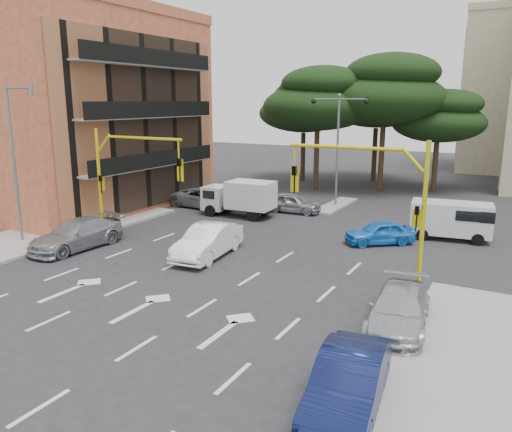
% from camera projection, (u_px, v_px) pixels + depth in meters
% --- Properties ---
extents(ground, '(120.00, 120.00, 0.00)m').
position_uv_depth(ground, '(210.00, 271.00, 22.27)').
color(ground, '#28282B').
rests_on(ground, ground).
extents(median_strip, '(1.40, 6.00, 0.15)m').
position_uv_depth(median_strip, '(335.00, 206.00, 35.88)').
color(median_strip, gray).
rests_on(median_strip, ground).
extents(apartment_orange, '(15.19, 16.15, 13.70)m').
position_uv_depth(apartment_orange, '(64.00, 109.00, 36.01)').
color(apartment_orange, '#A74434').
rests_on(apartment_orange, ground).
extents(pine_left_near, '(9.15, 9.15, 10.23)m').
position_uv_depth(pine_left_near, '(318.00, 99.00, 41.12)').
color(pine_left_near, '#382616').
rests_on(pine_left_near, ground).
extents(pine_center, '(9.98, 9.98, 11.16)m').
position_uv_depth(pine_center, '(386.00, 90.00, 40.30)').
color(pine_center, '#382616').
rests_on(pine_center, ground).
extents(pine_left_far, '(8.32, 8.32, 9.30)m').
position_uv_depth(pine_left_far, '(304.00, 106.00, 46.10)').
color(pine_left_far, '#382616').
rests_on(pine_left_far, ground).
extents(pine_right, '(7.49, 7.49, 8.37)m').
position_uv_depth(pine_right, '(440.00, 116.00, 40.59)').
color(pine_right, '#382616').
rests_on(pine_right, ground).
extents(pine_back, '(9.15, 9.15, 10.23)m').
position_uv_depth(pine_back, '(378.00, 99.00, 45.66)').
color(pine_back, '#382616').
rests_on(pine_back, ground).
extents(signal_mast_right, '(5.79, 0.37, 6.00)m').
position_uv_depth(signal_mast_right, '(378.00, 192.00, 19.87)').
color(signal_mast_right, yellow).
rests_on(signal_mast_right, ground).
extents(signal_mast_left, '(5.79, 0.37, 6.00)m').
position_uv_depth(signal_mast_left, '(123.00, 170.00, 26.30)').
color(signal_mast_left, yellow).
rests_on(signal_mast_left, ground).
extents(street_lamp_left, '(2.08, 0.20, 8.00)m').
position_uv_depth(street_lamp_left, '(16.00, 155.00, 25.68)').
color(street_lamp_left, slate).
rests_on(street_lamp_left, sidewalk_left).
extents(street_lamp_center, '(4.16, 0.36, 7.77)m').
position_uv_depth(street_lamp_center, '(338.00, 130.00, 34.67)').
color(street_lamp_center, slate).
rests_on(street_lamp_center, median_strip).
extents(car_white_hatch, '(2.17, 4.93, 1.57)m').
position_uv_depth(car_white_hatch, '(208.00, 241.00, 24.20)').
color(car_white_hatch, white).
rests_on(car_white_hatch, ground).
extents(car_blue_compact, '(3.80, 3.42, 1.25)m').
position_uv_depth(car_blue_compact, '(380.00, 232.00, 26.42)').
color(car_blue_compact, blue).
rests_on(car_blue_compact, ground).
extents(car_silver_wagon, '(2.31, 5.24, 1.50)m').
position_uv_depth(car_silver_wagon, '(76.00, 234.00, 25.55)').
color(car_silver_wagon, '#94959B').
rests_on(car_silver_wagon, ground).
extents(car_silver_cross_a, '(5.20, 2.71, 1.40)m').
position_uv_depth(car_silver_cross_a, '(205.00, 198.00, 35.41)').
color(car_silver_cross_a, gray).
rests_on(car_silver_cross_a, ground).
extents(car_silver_cross_b, '(3.98, 1.86, 1.32)m').
position_uv_depth(car_silver_cross_b, '(293.00, 203.00, 33.87)').
color(car_silver_cross_b, '#9FA2A7').
rests_on(car_silver_cross_b, ground).
extents(car_navy_parked, '(2.07, 4.57, 1.45)m').
position_uv_depth(car_navy_parked, '(348.00, 383.00, 12.15)').
color(car_navy_parked, '#0C143F').
rests_on(car_navy_parked, ground).
extents(car_silver_parked, '(2.42, 4.78, 1.33)m').
position_uv_depth(car_silver_parked, '(399.00, 309.00, 16.58)').
color(car_silver_parked, '#B0B3B8').
rests_on(car_silver_parked, ground).
extents(van_white, '(4.39, 2.44, 2.08)m').
position_uv_depth(van_white, '(451.00, 220.00, 27.30)').
color(van_white, silver).
rests_on(van_white, ground).
extents(box_truck_a, '(4.94, 2.29, 2.38)m').
position_uv_depth(box_truck_a, '(239.00, 198.00, 32.64)').
color(box_truck_a, silver).
rests_on(box_truck_a, ground).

